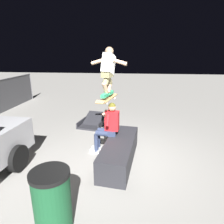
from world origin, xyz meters
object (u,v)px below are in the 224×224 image
at_px(skateboard, 107,99).
at_px(kicker_ramp, 93,123).
at_px(ledge_box_main, 120,151).
at_px(person_sitting_on_ledge, 108,125).
at_px(trash_bin, 52,201).
at_px(skater_airborne, 108,69).

distance_m(skateboard, kicker_ramp, 2.61).
distance_m(ledge_box_main, kicker_ramp, 2.65).
bearing_deg(person_sitting_on_ledge, trash_bin, 168.27).
xyz_separation_m(person_sitting_on_ledge, kicker_ramp, (2.00, 0.80, -0.69)).
distance_m(ledge_box_main, skateboard, 1.30).
bearing_deg(skateboard, trash_bin, 167.95).
distance_m(skater_airborne, kicker_ramp, 3.00).
height_order(skateboard, kicker_ramp, skateboard).
xyz_separation_m(ledge_box_main, skateboard, (0.34, 0.33, 1.21)).
bearing_deg(person_sitting_on_ledge, ledge_box_main, -140.02).
height_order(ledge_box_main, skater_airborne, skater_airborne).
bearing_deg(skateboard, person_sitting_on_ledge, 1.87).
bearing_deg(trash_bin, skater_airborne, -12.09).
height_order(person_sitting_on_ledge, kicker_ramp, person_sitting_on_ledge).
distance_m(person_sitting_on_ledge, trash_bin, 2.48).
bearing_deg(ledge_box_main, skateboard, 44.09).
xyz_separation_m(person_sitting_on_ledge, skater_airborne, (-0.00, -0.02, 1.39)).
relative_size(ledge_box_main, skater_airborne, 1.83).
height_order(ledge_box_main, person_sitting_on_ledge, person_sitting_on_ledge).
relative_size(person_sitting_on_ledge, kicker_ramp, 1.03).
bearing_deg(ledge_box_main, person_sitting_on_ledge, 39.98).
relative_size(skateboard, skater_airborne, 0.93).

